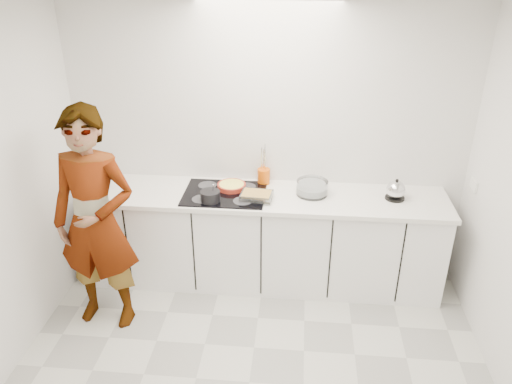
# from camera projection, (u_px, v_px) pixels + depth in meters

# --- Properties ---
(floor) EXTENTS (3.60, 3.20, 0.00)m
(floor) POSITION_uv_depth(u_px,v_px,m) (249.00, 382.00, 3.69)
(floor) COLOR beige
(floor) RESTS_ON ground
(ceiling) EXTENTS (3.60, 3.20, 0.00)m
(ceiling) POSITION_uv_depth(u_px,v_px,m) (246.00, 11.00, 2.53)
(ceiling) COLOR white
(ceiling) RESTS_ON wall_back
(wall_back) EXTENTS (3.60, 0.00, 2.60)m
(wall_back) POSITION_uv_depth(u_px,v_px,m) (267.00, 141.00, 4.53)
(wall_back) COLOR silver
(wall_back) RESTS_ON ground
(base_cabinets) EXTENTS (3.20, 0.58, 0.87)m
(base_cabinets) POSITION_uv_depth(u_px,v_px,m) (264.00, 240.00, 4.63)
(base_cabinets) COLOR white
(base_cabinets) RESTS_ON floor
(countertop) EXTENTS (3.24, 0.64, 0.04)m
(countertop) POSITION_uv_depth(u_px,v_px,m) (264.00, 197.00, 4.43)
(countertop) COLOR white
(countertop) RESTS_ON base_cabinets
(hob) EXTENTS (0.72, 0.54, 0.01)m
(hob) POSITION_uv_depth(u_px,v_px,m) (225.00, 193.00, 4.43)
(hob) COLOR black
(hob) RESTS_ON countertop
(tart_dish) EXTENTS (0.29, 0.29, 0.04)m
(tart_dish) POSITION_uv_depth(u_px,v_px,m) (232.00, 186.00, 4.50)
(tart_dish) COLOR #A32C1C
(tart_dish) RESTS_ON hob
(saucepan) EXTENTS (0.20, 0.20, 0.16)m
(saucepan) POSITION_uv_depth(u_px,v_px,m) (210.00, 196.00, 4.26)
(saucepan) COLOR black
(saucepan) RESTS_ON hob
(baking_dish) EXTENTS (0.29, 0.22, 0.05)m
(baking_dish) POSITION_uv_depth(u_px,v_px,m) (257.00, 195.00, 4.32)
(baking_dish) COLOR silver
(baking_dish) RESTS_ON hob
(mixing_bowl) EXTENTS (0.33, 0.33, 0.13)m
(mixing_bowl) POSITION_uv_depth(u_px,v_px,m) (312.00, 188.00, 4.40)
(mixing_bowl) COLOR silver
(mixing_bowl) RESTS_ON countertop
(tea_towel) EXTENTS (0.25, 0.21, 0.03)m
(tea_towel) POSITION_uv_depth(u_px,v_px,m) (311.00, 190.00, 4.46)
(tea_towel) COLOR white
(tea_towel) RESTS_ON countertop
(kettle) EXTENTS (0.20, 0.20, 0.19)m
(kettle) POSITION_uv_depth(u_px,v_px,m) (396.00, 191.00, 4.31)
(kettle) COLOR black
(kettle) RESTS_ON countertop
(utensil_crock) EXTENTS (0.14, 0.14, 0.14)m
(utensil_crock) POSITION_uv_depth(u_px,v_px,m) (264.00, 176.00, 4.60)
(utensil_crock) COLOR #D65507
(utensil_crock) RESTS_ON countertop
(cook) EXTENTS (0.72, 0.50, 1.88)m
(cook) POSITION_uv_depth(u_px,v_px,m) (96.00, 222.00, 3.92)
(cook) COLOR white
(cook) RESTS_ON floor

